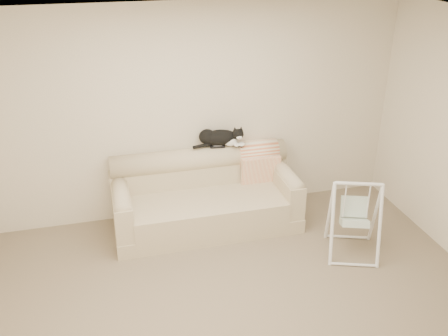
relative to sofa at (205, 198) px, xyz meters
name	(u,v)px	position (x,y,z in m)	size (l,w,h in m)	color
ground_plane	(243,310)	(0.01, -1.62, -0.35)	(5.00, 5.00, 0.00)	#6D5E4D
room_shell	(246,166)	(0.01, -1.62, 1.18)	(5.04, 4.04, 2.60)	beige
sofa	(205,198)	(0.00, 0.00, 0.00)	(2.20, 0.93, 0.90)	tan
remote_a	(218,146)	(0.22, 0.23, 0.56)	(0.18, 0.06, 0.03)	black
remote_b	(237,145)	(0.46, 0.22, 0.56)	(0.16, 0.15, 0.02)	black
tuxedo_cat	(220,137)	(0.25, 0.25, 0.66)	(0.63, 0.31, 0.25)	black
throw_blanket	(257,156)	(0.73, 0.23, 0.37)	(0.49, 0.38, 0.58)	#E07445
baby_swing	(354,218)	(1.45, -1.00, 0.09)	(0.70, 0.72, 0.89)	white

